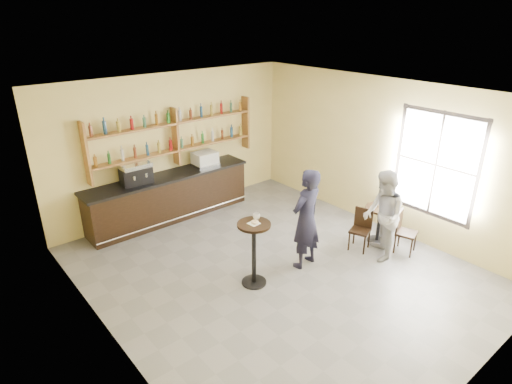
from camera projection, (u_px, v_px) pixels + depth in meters
floor at (275, 270)px, 7.88m from camera, size 7.00×7.00×0.00m
ceiling at (279, 95)px, 6.62m from camera, size 7.00×7.00×0.00m
wall_back at (173, 144)px, 9.72m from camera, size 7.00×0.00×7.00m
wall_front at (488, 284)px, 4.78m from camera, size 7.00×0.00×7.00m
wall_left at (105, 248)px, 5.48m from camera, size 0.00×7.00×7.00m
wall_right at (382, 155)px, 9.02m from camera, size 0.00×7.00×7.00m
window_pane at (436, 165)px, 8.13m from camera, size 0.00×2.00×2.00m
window_frame at (436, 165)px, 8.12m from camera, size 0.04×1.70×2.10m
shelf_unit at (176, 137)px, 9.55m from camera, size 4.00×0.26×1.40m
liquor_bottles at (175, 129)px, 9.48m from camera, size 3.68×0.10×1.00m
bar_counter at (170, 197)px, 9.67m from camera, size 3.85×0.75×1.04m
espresso_machine at (136, 173)px, 8.95m from camera, size 0.66×0.47×0.44m
pastry_case at (205, 159)px, 9.98m from camera, size 0.58×0.47×0.33m
pedestal_table at (254, 254)px, 7.28m from camera, size 0.75×0.75×1.17m
napkin at (254, 223)px, 7.05m from camera, size 0.19×0.19×0.00m
donut at (255, 222)px, 7.04m from camera, size 0.15×0.15×0.05m
cup_pedestal at (257, 216)px, 7.19m from camera, size 0.16×0.16×0.10m
man_main at (306, 219)px, 7.69m from camera, size 0.75×0.54×1.90m
cafe_table at (379, 224)px, 8.72m from camera, size 0.81×0.81×0.77m
cup_cafe at (383, 205)px, 8.58m from camera, size 0.11×0.11×0.08m
chair_west at (360, 230)px, 8.42m from camera, size 0.46×0.46×0.84m
chair_south at (406, 233)px, 8.31m from camera, size 0.47×0.47×0.85m
patron_second at (383, 216)px, 7.98m from camera, size 1.06×1.08×1.75m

